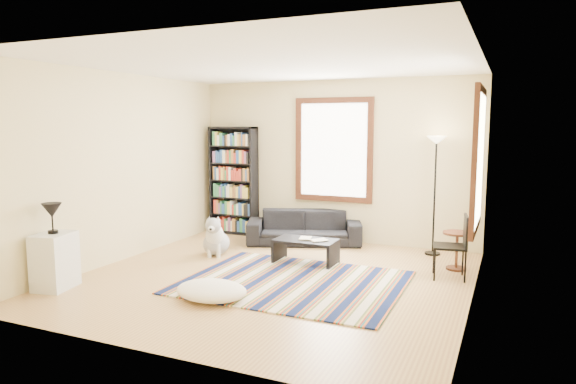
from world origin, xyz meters
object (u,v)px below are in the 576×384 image
at_px(sofa, 304,227).
at_px(floor_lamp, 435,196).
at_px(coffee_table, 306,251).
at_px(folding_chair, 450,247).
at_px(bookshelf, 234,180).
at_px(dog, 216,235).
at_px(white_cabinet, 55,261).
at_px(side_table, 457,251).
at_px(floor_cushion, 211,291).

xyz_separation_m(sofa, floor_lamp, (2.15, 0.10, 0.65)).
xyz_separation_m(coffee_table, folding_chair, (2.02, 0.08, 0.25)).
bearing_deg(bookshelf, sofa, -9.97).
bearing_deg(bookshelf, coffee_table, -35.62).
xyz_separation_m(floor_lamp, dog, (-3.12, -1.39, -0.62)).
bearing_deg(folding_chair, white_cabinet, -161.00).
relative_size(side_table, dog, 0.87).
distance_m(floor_lamp, folding_chair, 1.36).
bearing_deg(bookshelf, side_table, -12.49).
bearing_deg(side_table, sofa, 166.03).
xyz_separation_m(coffee_table, floor_cushion, (-0.42, -1.92, -0.07)).
height_order(sofa, floor_cushion, sofa).
bearing_deg(bookshelf, dog, -70.05).
bearing_deg(side_table, floor_cushion, -135.23).
bearing_deg(folding_chair, sofa, 146.68).
height_order(floor_cushion, side_table, side_table).
relative_size(sofa, floor_cushion, 2.22).
bearing_deg(dog, floor_cushion, -79.48).
bearing_deg(folding_chair, coffee_table, 172.71).
bearing_deg(side_table, dog, -169.59).
height_order(floor_cushion, folding_chair, folding_chair).
bearing_deg(side_table, coffee_table, -165.13).
height_order(folding_chair, white_cabinet, folding_chair).
xyz_separation_m(bookshelf, coffee_table, (2.04, -1.46, -0.82)).
distance_m(bookshelf, coffee_table, 2.64).
bearing_deg(folding_chair, floor_lamp, 97.80).
bearing_deg(coffee_table, floor_cushion, -102.34).
relative_size(sofa, bookshelf, 0.97).
relative_size(floor_cushion, floor_lamp, 0.47).
height_order(white_cabinet, dog, white_cabinet).
xyz_separation_m(bookshelf, folding_chair, (4.06, -1.38, -0.57)).
distance_m(floor_cushion, white_cabinet, 2.07).
bearing_deg(folding_chair, side_table, 74.29).
xyz_separation_m(sofa, floor_cushion, (0.08, -3.11, -0.17)).
bearing_deg(coffee_table, white_cabinet, -135.99).
bearing_deg(bookshelf, floor_lamp, -2.64).
bearing_deg(floor_cushion, side_table, 44.77).
relative_size(coffee_table, floor_cushion, 1.03).
distance_m(floor_cushion, side_table, 3.51).
bearing_deg(sofa, folding_chair, -44.78).
height_order(folding_chair, dog, folding_chair).
bearing_deg(dog, coffee_table, -15.56).
bearing_deg(coffee_table, sofa, 112.91).
relative_size(bookshelf, dog, 3.23).
bearing_deg(folding_chair, bookshelf, 151.63).
relative_size(floor_cushion, dog, 1.40).
xyz_separation_m(coffee_table, side_table, (2.07, 0.55, 0.09)).
distance_m(sofa, white_cabinet, 4.03).
height_order(floor_cushion, floor_lamp, floor_lamp).
bearing_deg(floor_lamp, white_cabinet, -138.23).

